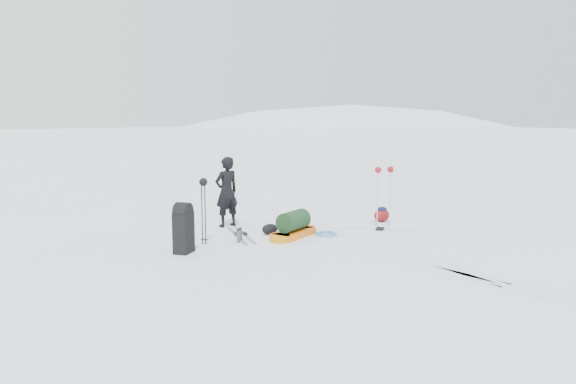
% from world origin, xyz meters
% --- Properties ---
extents(ground, '(200.00, 200.00, 0.00)m').
position_xyz_m(ground, '(0.00, 0.00, 0.00)').
color(ground, white).
rests_on(ground, ground).
extents(ski_tracks, '(3.38, 17.97, 0.01)m').
position_xyz_m(ski_tracks, '(0.61, 0.88, 0.00)').
color(ski_tracks, silver).
rests_on(ski_tracks, ground).
extents(skier, '(0.61, 0.41, 1.65)m').
position_xyz_m(skier, '(-0.56, 1.70, 0.83)').
color(skier, black).
rests_on(skier, ground).
extents(pulk_sled, '(1.55, 0.92, 0.57)m').
position_xyz_m(pulk_sled, '(-0.03, -0.16, 0.22)').
color(pulk_sled, orange).
rests_on(pulk_sled, ground).
extents(expedition_rucksack, '(0.72, 1.06, 0.98)m').
position_xyz_m(expedition_rucksack, '(-2.53, 0.09, 0.45)').
color(expedition_rucksack, black).
rests_on(expedition_rucksack, ground).
extents(ski_poles_black, '(0.17, 0.19, 1.36)m').
position_xyz_m(ski_poles_black, '(-1.89, 0.42, 1.12)').
color(ski_poles_black, black).
rests_on(ski_poles_black, ground).
extents(ski_poles_silver, '(0.44, 0.25, 1.45)m').
position_xyz_m(ski_poles_silver, '(2.14, -0.75, 1.21)').
color(ski_poles_silver, silver).
rests_on(ski_poles_silver, ground).
extents(touring_skis_grey, '(0.88, 1.80, 0.07)m').
position_xyz_m(touring_skis_grey, '(-0.86, 0.65, 0.01)').
color(touring_skis_grey, '#9899A0').
rests_on(touring_skis_grey, ground).
extents(touring_skis_white, '(1.18, 1.53, 0.06)m').
position_xyz_m(touring_skis_white, '(1.95, -0.84, 0.01)').
color(touring_skis_white, silver).
rests_on(touring_skis_white, ground).
extents(rope_coil, '(0.57, 0.57, 0.06)m').
position_xyz_m(rope_coil, '(0.65, -0.45, 0.03)').
color(rope_coil, '#569ED0').
rests_on(rope_coil, ground).
extents(small_daypack, '(0.45, 0.35, 0.37)m').
position_xyz_m(small_daypack, '(2.79, -0.12, 0.18)').
color(small_daypack, maroon).
rests_on(small_daypack, ground).
extents(thermos_pair, '(0.23, 0.23, 0.29)m').
position_xyz_m(thermos_pair, '(-1.20, 0.18, 0.14)').
color(thermos_pair, '#56585E').
rests_on(thermos_pair, ground).
extents(stuff_sack, '(0.42, 0.35, 0.23)m').
position_xyz_m(stuff_sack, '(-0.27, 0.38, 0.12)').
color(stuff_sack, black).
rests_on(stuff_sack, ground).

